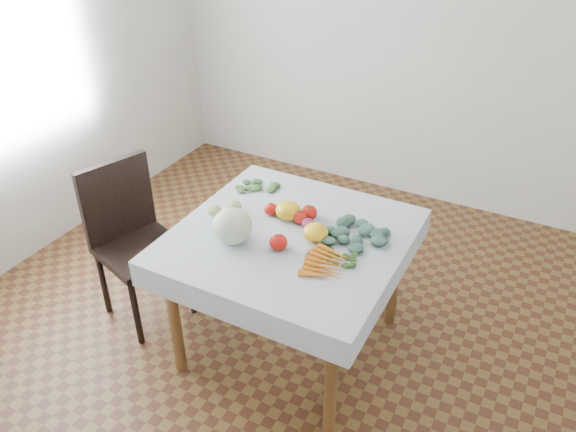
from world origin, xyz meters
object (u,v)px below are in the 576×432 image
at_px(chair, 131,232).
at_px(heirloom_back, 288,210).
at_px(carrot_bunch, 327,263).
at_px(cabbage, 232,226).
at_px(table, 290,250).

distance_m(chair, heirloom_back, 0.95).
bearing_deg(carrot_bunch, cabbage, -176.21).
bearing_deg(chair, table, 7.89).
relative_size(chair, carrot_bunch, 3.56).
height_order(heirloom_back, carrot_bunch, heirloom_back).
distance_m(cabbage, heirloom_back, 0.35).
bearing_deg(heirloom_back, chair, -163.53).
xyz_separation_m(table, cabbage, (-0.22, -0.19, 0.19)).
bearing_deg(carrot_bunch, heirloom_back, 141.36).
xyz_separation_m(cabbage, carrot_bunch, (0.49, 0.03, -0.07)).
relative_size(chair, heirloom_back, 7.18).
relative_size(table, chair, 1.05).
distance_m(heirloom_back, carrot_bunch, 0.45).
xyz_separation_m(chair, cabbage, (0.74, -0.05, 0.30)).
relative_size(cabbage, heirloom_back, 1.48).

